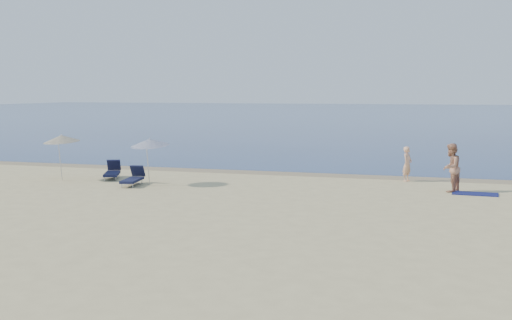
% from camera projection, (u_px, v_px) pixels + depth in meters
% --- Properties ---
extents(ground, '(160.00, 160.00, 0.00)m').
position_uv_depth(ground, '(205.00, 311.00, 11.78)').
color(ground, '#C3B582').
rests_on(ground, ground).
extents(sea, '(240.00, 160.00, 0.01)m').
position_uv_depth(sea, '(421.00, 115.00, 107.04)').
color(sea, '#0D1F53').
rests_on(sea, ground).
extents(wet_sand_strip, '(240.00, 1.60, 0.00)m').
position_uv_depth(wet_sand_strip, '(353.00, 176.00, 30.26)').
color(wet_sand_strip, '#847254').
rests_on(wet_sand_strip, ground).
extents(person_left, '(0.55, 0.66, 1.55)m').
position_uv_depth(person_left, '(407.00, 164.00, 28.43)').
color(person_left, '#DEA17D').
rests_on(person_left, ground).
extents(person_right, '(1.03, 1.15, 1.94)m').
position_uv_depth(person_right, '(451.00, 168.00, 25.47)').
color(person_right, '#AE755B').
rests_on(person_right, ground).
extents(beach_towel, '(1.77, 1.06, 0.03)m').
position_uv_depth(beach_towel, '(475.00, 194.00, 24.98)').
color(beach_towel, '#0E1146').
rests_on(beach_towel, ground).
extents(umbrella_near, '(1.90, 1.91, 2.12)m').
position_uv_depth(umbrella_near, '(150.00, 142.00, 27.21)').
color(umbrella_near, silver).
rests_on(umbrella_near, ground).
extents(umbrella_far, '(2.10, 2.11, 2.15)m').
position_uv_depth(umbrella_far, '(61.00, 139.00, 28.72)').
color(umbrella_far, silver).
rests_on(umbrella_far, ground).
extents(lounger_left, '(1.27, 1.95, 0.82)m').
position_uv_depth(lounger_left, '(112.00, 172.00, 29.37)').
color(lounger_left, '#131635').
rests_on(lounger_left, ground).
extents(lounger_right, '(0.88, 1.87, 0.79)m').
position_uv_depth(lounger_right, '(133.00, 178.00, 27.33)').
color(lounger_right, '#131735').
rests_on(lounger_right, ground).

